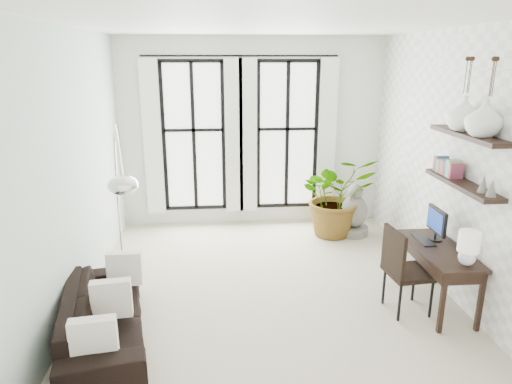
{
  "coord_description": "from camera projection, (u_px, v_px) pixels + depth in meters",
  "views": [
    {
      "loc": [
        -0.57,
        -5.28,
        2.85
      ],
      "look_at": [
        -0.12,
        0.3,
        1.2
      ],
      "focal_mm": 32.0,
      "sensor_mm": 36.0,
      "label": 1
    }
  ],
  "objects": [
    {
      "name": "floor",
      "position": [
        267.0,
        287.0,
        5.9
      ],
      "size": [
        5.0,
        5.0,
        0.0
      ],
      "primitive_type": "plane",
      "color": "beige",
      "rests_on": "ground"
    },
    {
      "name": "ceiling",
      "position": [
        269.0,
        24.0,
        4.99
      ],
      "size": [
        5.0,
        5.0,
        0.0
      ],
      "primitive_type": "plane",
      "color": "white",
      "rests_on": "wall_back"
    },
    {
      "name": "wall_left",
      "position": [
        74.0,
        170.0,
        5.27
      ],
      "size": [
        0.0,
        5.0,
        5.0
      ],
      "primitive_type": "plane",
      "rotation": [
        1.57,
        0.0,
        1.57
      ],
      "color": "silver",
      "rests_on": "floor"
    },
    {
      "name": "wall_right",
      "position": [
        449.0,
        163.0,
        5.62
      ],
      "size": [
        0.0,
        5.0,
        5.0
      ],
      "primitive_type": "plane",
      "rotation": [
        1.57,
        0.0,
        -1.57
      ],
      "color": "white",
      "rests_on": "floor"
    },
    {
      "name": "wall_back",
      "position": [
        252.0,
        133.0,
        7.83
      ],
      "size": [
        4.5,
        0.0,
        4.5
      ],
      "primitive_type": "plane",
      "rotation": [
        1.57,
        0.0,
        0.0
      ],
      "color": "white",
      "rests_on": "floor"
    },
    {
      "name": "windows",
      "position": [
        241.0,
        136.0,
        7.76
      ],
      "size": [
        3.26,
        0.13,
        2.65
      ],
      "color": "white",
      "rests_on": "wall_back"
    },
    {
      "name": "wall_shelves",
      "position": [
        463.0,
        163.0,
        5.04
      ],
      "size": [
        0.25,
        1.3,
        0.6
      ],
      "color": "black",
      "rests_on": "wall_right"
    },
    {
      "name": "sofa",
      "position": [
        103.0,
        318.0,
        4.68
      ],
      "size": [
        1.15,
        2.07,
        0.57
      ],
      "primitive_type": "imported",
      "rotation": [
        0.0,
        0.0,
        1.77
      ],
      "color": "black",
      "rests_on": "floor"
    },
    {
      "name": "throw_pillows",
      "position": [
        112.0,
        299.0,
        4.63
      ],
      "size": [
        0.4,
        1.52,
        0.4
      ],
      "color": "white",
      "rests_on": "sofa"
    },
    {
      "name": "plant",
      "position": [
        336.0,
        196.0,
        7.47
      ],
      "size": [
        1.33,
        1.18,
        1.35
      ],
      "primitive_type": "imported",
      "rotation": [
        0.0,
        0.0,
        0.11
      ],
      "color": "#2D7228",
      "rests_on": "floor"
    },
    {
      "name": "desk",
      "position": [
        442.0,
        253.0,
        5.23
      ],
      "size": [
        0.53,
        1.24,
        1.13
      ],
      "color": "black",
      "rests_on": "floor"
    },
    {
      "name": "desk_chair",
      "position": [
        402.0,
        266.0,
        5.18
      ],
      "size": [
        0.53,
        0.53,
        1.02
      ],
      "rotation": [
        0.0,
        0.0,
        0.11
      ],
      "color": "black",
      "rests_on": "floor"
    },
    {
      "name": "arc_lamp",
      "position": [
        117.0,
        167.0,
        5.02
      ],
      "size": [
        0.71,
        1.76,
        2.18
      ],
      "color": "silver",
      "rests_on": "floor"
    },
    {
      "name": "buddha",
      "position": [
        354.0,
        214.0,
        7.55
      ],
      "size": [
        0.48,
        0.48,
        0.87
      ],
      "color": "slate",
      "rests_on": "floor"
    },
    {
      "name": "vase_a",
      "position": [
        484.0,
        118.0,
        4.61
      ],
      "size": [
        0.37,
        0.37,
        0.38
      ],
      "primitive_type": "imported",
      "color": "white",
      "rests_on": "shelf_upper"
    },
    {
      "name": "vase_b",
      "position": [
        464.0,
        113.0,
        4.99
      ],
      "size": [
        0.37,
        0.37,
        0.38
      ],
      "primitive_type": "imported",
      "color": "white",
      "rests_on": "shelf_upper"
    }
  ]
}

